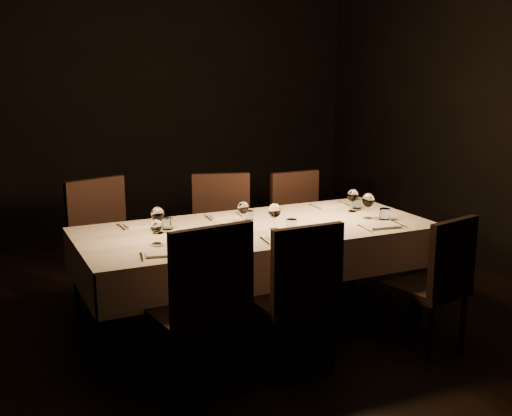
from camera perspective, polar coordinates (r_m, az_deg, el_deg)
name	(u,v)px	position (r m, az deg, el deg)	size (l,w,h in m)	color
room	(256,123)	(4.46, 0.00, 7.53)	(5.01, 6.01, 3.01)	black
dining_table	(256,237)	(4.60, 0.00, -2.59)	(2.52, 1.12, 0.76)	black
chair_near_left	(202,303)	(3.70, -4.84, -8.42)	(0.56, 0.56, 1.05)	black
place_setting_near_left	(161,238)	(4.11, -8.41, -2.61)	(0.31, 0.39, 0.16)	silver
chair_near_center	(297,292)	(3.96, 3.67, -7.44)	(0.48, 0.48, 0.98)	black
place_setting_near_center	(281,222)	(4.42, 2.28, -1.27)	(0.35, 0.41, 0.19)	silver
chair_near_right	(437,277)	(4.45, 15.81, -5.95)	(0.53, 0.53, 0.93)	black
place_setting_near_right	(376,211)	(4.82, 10.62, -0.28)	(0.36, 0.41, 0.19)	silver
chair_far_left	(106,241)	(5.09, -13.20, -2.86)	(0.62, 0.62, 1.04)	black
place_setting_far_left	(155,220)	(4.54, -8.99, -1.06)	(0.34, 0.41, 0.19)	silver
chair_far_center	(223,230)	(5.33, -2.99, -1.99)	(0.61, 0.61, 1.01)	black
place_setting_far_center	(239,212)	(4.74, -1.55, -0.38)	(0.30, 0.39, 0.17)	silver
chair_far_right	(301,222)	(5.68, 3.99, -1.27)	(0.47, 0.47, 0.97)	black
place_setting_far_right	(346,200)	(5.18, 8.04, 0.67)	(0.32, 0.40, 0.18)	silver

